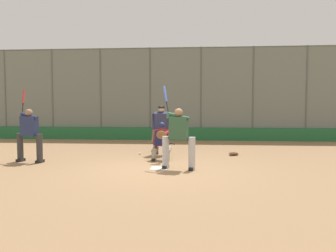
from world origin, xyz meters
TOP-DOWN VIEW (x-y plane):
  - ground_plane at (0.00, 0.00)m, footprint 160.00×160.00m
  - home_plate_marker at (0.00, 0.00)m, footprint 0.43×0.43m
  - backstop_fence at (-0.00, -7.14)m, footprint 21.79×0.08m
  - padding_wall at (0.00, -7.04)m, footprint 21.28×0.18m
  - bleachers_beyond at (2.79, -9.64)m, footprint 15.20×2.50m
  - batter_at_plate at (-0.51, 0.06)m, footprint 0.90×0.82m
  - catcher_behind_plate at (0.07, -1.29)m, footprint 0.61×0.72m
  - umpire_home at (0.18, -2.41)m, footprint 0.66×0.42m
  - batter_on_deck at (3.85, -0.66)m, footprint 0.88×0.81m
  - spare_bat_near_backstop at (0.29, -5.54)m, footprint 0.64×0.70m
  - fielding_glove_on_dirt at (-2.20, -2.38)m, footprint 0.31×0.24m
  - baseball_loose at (0.91, -2.37)m, footprint 0.07×0.07m

SIDE VIEW (x-z plane):
  - ground_plane at x=0.00m, z-range 0.00..0.00m
  - home_plate_marker at x=0.00m, z-range 0.00..0.01m
  - spare_bat_near_backstop at x=0.29m, z-range 0.00..0.07m
  - baseball_loose at x=0.91m, z-range 0.00..0.07m
  - fielding_glove_on_dirt at x=-2.20m, z-range 0.00..0.11m
  - padding_wall at x=0.00m, z-range 0.00..0.59m
  - bleachers_beyond at x=2.79m, z-range -0.26..1.22m
  - catcher_behind_plate at x=0.07m, z-range 0.02..1.17m
  - batter_on_deck at x=3.85m, z-range -0.22..1.90m
  - batter_at_plate at x=-0.51m, z-range -0.23..1.95m
  - umpire_home at x=0.18m, z-range 0.06..1.68m
  - backstop_fence at x=0.00m, z-range 0.09..4.47m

